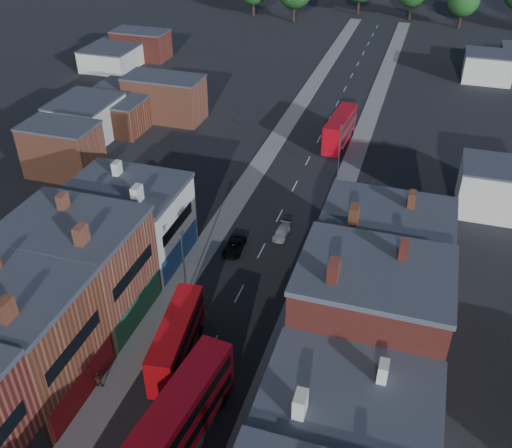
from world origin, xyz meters
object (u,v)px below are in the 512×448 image
Objects in this scene: bus_2 at (340,129)px; ped_3 at (276,374)px; bus_0 at (177,339)px; car_2 at (234,246)px; ped_1 at (98,378)px; bus_1 at (182,413)px; car_3 at (282,232)px.

ped_3 is (3.56, -49.42, -1.73)m from bus_2.
bus_0 is 17.60m from car_2.
bus_2 reaches higher than ped_1.
car_3 is (-0.06, 29.62, -2.32)m from bus_1.
bus_0 reaches higher than car_2.
ped_3 is (5.40, 7.67, -1.94)m from bus_1.
car_2 is 23.07m from ped_1.
bus_2 is 6.77× the size of ped_1.
bus_0 is 49.82m from bus_2.
car_3 is at bearing 72.56° from bus_0.
ped_3 reaches higher than car_2.
car_3 is (-1.89, -27.48, -2.10)m from bus_2.
car_2 is at bearing -97.06° from bus_2.
ped_1 is at bearing -97.17° from bus_2.
ped_1 is at bearing -143.36° from bus_0.
bus_0 is 2.93× the size of car_3.
bus_2 is at bearing 87.55° from car_3.
ped_3 is at bearing -64.24° from car_2.
bus_0 is at bearing -92.39° from bus_2.
bus_2 is (5.76, 49.49, 0.18)m from bus_0.
ped_3 is at bearing -7.06° from bus_0.
bus_1 is at bearing -87.59° from bus_2.
car_2 is 6.39m from car_3.
bus_1 is 29.71m from car_3.
bus_0 is 6.83× the size of ped_3.
car_3 is (4.51, 4.52, -0.07)m from car_2.
ped_3 reaches higher than car_3.
bus_0 reaches higher than ped_1.
car_2 is 1.19× the size of car_3.
ped_3 is (9.96, -17.42, 0.30)m from car_2.
ped_3 is at bearing -81.63° from bus_2.
bus_0 is at bearing -150.33° from ped_1.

